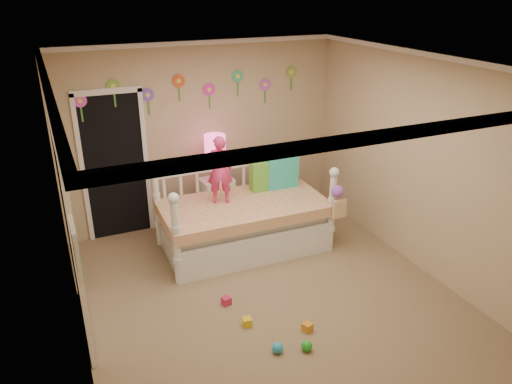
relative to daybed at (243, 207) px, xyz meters
name	(u,v)px	position (x,y,z in m)	size (l,w,h in m)	color
floor	(269,297)	(-0.18, -1.19, -0.59)	(4.00, 4.50, 0.01)	#7F684C
ceiling	(272,64)	(-0.18, -1.19, 2.01)	(4.00, 4.50, 0.01)	white
back_wall	(202,135)	(-0.18, 1.06, 0.71)	(4.00, 0.01, 2.60)	tan
left_wall	(67,229)	(-2.18, -1.19, 0.71)	(0.01, 4.50, 2.60)	tan
right_wall	(422,165)	(1.82, -1.19, 0.71)	(0.01, 4.50, 2.60)	tan
crown_molding	(272,68)	(-0.18, -1.19, 1.98)	(4.00, 4.50, 0.06)	white
daybed	(243,207)	(0.00, 0.00, 0.00)	(2.18, 1.17, 1.18)	white
pillow_turquoise	(282,172)	(0.68, 0.26, 0.29)	(0.44, 0.16, 0.44)	#22AC9A
pillow_lime	(265,176)	(0.45, 0.28, 0.27)	(0.42, 0.16, 0.40)	#63B938
child	(220,170)	(-0.27, 0.13, 0.52)	(0.33, 0.21, 0.90)	#F5377B
nightstand	(217,203)	(-0.12, 0.72, -0.22)	(0.45, 0.34, 0.74)	white
table_lamp	(215,150)	(-0.12, 0.72, 0.58)	(0.29, 0.29, 0.64)	#F6205E
closet_doorway	(115,165)	(-1.43, 1.05, 0.44)	(0.90, 0.04, 2.07)	black
flower_decals	(194,91)	(-0.27, 1.05, 1.35)	(3.40, 0.02, 0.50)	#B2668C
mirror_closet	(72,238)	(-2.14, -0.89, 0.46)	(0.07, 1.30, 2.10)	white
wall_picture	(76,250)	(-2.15, -2.09, 0.96)	(0.05, 0.34, 0.42)	white
hanging_bag	(338,203)	(1.04, -0.63, 0.13)	(0.20, 0.16, 0.36)	beige
toy_scatter	(264,315)	(-0.40, -1.53, -0.54)	(0.80, 1.30, 0.11)	#996666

